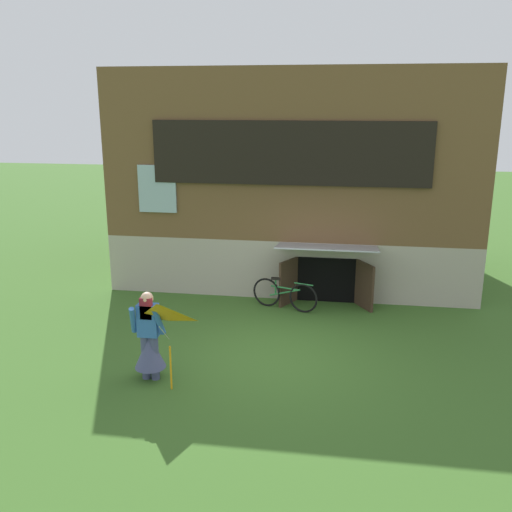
# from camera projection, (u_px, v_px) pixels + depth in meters

# --- Properties ---
(ground_plane) EXTENTS (60.00, 60.00, 0.00)m
(ground_plane) POSITION_uv_depth(u_px,v_px,m) (270.00, 353.00, 10.52)
(ground_plane) COLOR #386023
(log_house) EXTENTS (8.72, 5.98, 5.26)m
(log_house) POSITION_uv_depth(u_px,v_px,m) (298.00, 175.00, 14.99)
(log_house) COLOR #ADA393
(log_house) RESTS_ON ground_plane
(person) EXTENTS (0.61, 0.52, 1.54)m
(person) POSITION_uv_depth(u_px,v_px,m) (149.00, 343.00, 9.38)
(person) COLOR #474C75
(person) RESTS_ON ground_plane
(kite) EXTENTS (0.74, 0.74, 1.45)m
(kite) POSITION_uv_depth(u_px,v_px,m) (158.00, 324.00, 8.73)
(kite) COLOR orange
(kite) RESTS_ON ground_plane
(bicycle_green) EXTENTS (1.50, 0.52, 0.71)m
(bicycle_green) POSITION_uv_depth(u_px,v_px,m) (285.00, 294.00, 12.64)
(bicycle_green) COLOR black
(bicycle_green) RESTS_ON ground_plane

